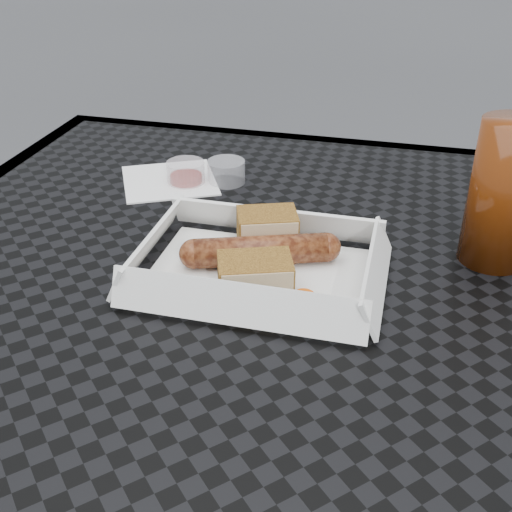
{
  "coord_description": "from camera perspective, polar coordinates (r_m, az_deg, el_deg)",
  "views": [
    {
      "loc": [
        0.16,
        -0.56,
        1.1
      ],
      "look_at": [
        0.03,
        -0.03,
        0.78
      ],
      "focal_mm": 45.0,
      "sensor_mm": 36.0,
      "label": 1
    }
  ],
  "objects": [
    {
      "name": "bread_far",
      "position": [
        0.62,
        -0.08,
        -1.77
      ],
      "size": [
        0.08,
        0.07,
        0.04
      ],
      "primitive_type": "cube",
      "rotation": [
        0.0,
        0.0,
        0.35
      ],
      "color": "#8C5F23",
      "rests_on": "food_tray"
    },
    {
      "name": "food_tray",
      "position": [
        0.66,
        0.21,
        -1.67
      ],
      "size": [
        0.22,
        0.15,
        0.0
      ],
      "primitive_type": "cube",
      "color": "white",
      "rests_on": "patio_table"
    },
    {
      "name": "condiment_cup_empty",
      "position": [
        0.86,
        -2.66,
        7.5
      ],
      "size": [
        0.05,
        0.05,
        0.03
      ],
      "primitive_type": "cylinder",
      "color": "silver",
      "rests_on": "patio_table"
    },
    {
      "name": "napkin",
      "position": [
        0.87,
        -7.7,
        6.67
      ],
      "size": [
        0.16,
        0.16,
        0.0
      ],
      "primitive_type": "cube",
      "rotation": [
        0.0,
        0.0,
        0.47
      ],
      "color": "white",
      "rests_on": "patio_table"
    },
    {
      "name": "drink_glass",
      "position": [
        0.7,
        21.19,
        5.17
      ],
      "size": [
        0.07,
        0.07,
        0.15
      ],
      "primitive_type": "cylinder",
      "color": "#4C1D06",
      "rests_on": "patio_table"
    },
    {
      "name": "bratwurst",
      "position": [
        0.66,
        0.42,
        0.49
      ],
      "size": [
        0.16,
        0.08,
        0.03
      ],
      "rotation": [
        0.0,
        0.0,
        0.35
      ],
      "color": "brown",
      "rests_on": "food_tray"
    },
    {
      "name": "condiment_cup_sauce",
      "position": [
        0.86,
        -6.26,
        7.37
      ],
      "size": [
        0.05,
        0.05,
        0.03
      ],
      "primitive_type": "cylinder",
      "color": "maroon",
      "rests_on": "patio_table"
    },
    {
      "name": "patio_table",
      "position": [
        0.72,
        -1.32,
        -5.67
      ],
      "size": [
        0.8,
        0.8,
        0.74
      ],
      "color": "black",
      "rests_on": "ground"
    },
    {
      "name": "veg_garnish",
      "position": [
        0.61,
        3.49,
        -4.29
      ],
      "size": [
        0.03,
        0.03,
        0.0
      ],
      "color": "#DF5509",
      "rests_on": "food_tray"
    },
    {
      "name": "bread_near",
      "position": [
        0.69,
        1.0,
        2.39
      ],
      "size": [
        0.08,
        0.06,
        0.04
      ],
      "primitive_type": "cube",
      "rotation": [
        0.0,
        0.0,
        0.35
      ],
      "color": "#8C5F23",
      "rests_on": "food_tray"
    }
  ]
}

